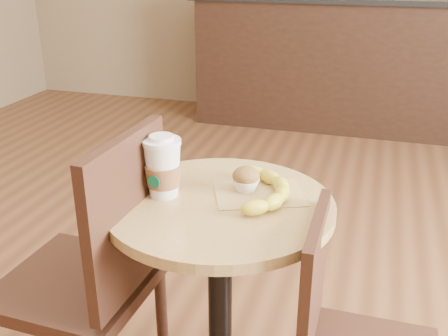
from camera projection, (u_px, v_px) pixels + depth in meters
name	position (u px, v px, depth m)	size (l,w,h in m)	color
cafe_table	(220.00, 278.00, 1.51)	(0.62, 0.62, 0.75)	black
chair_left	(96.00, 273.00, 1.50)	(0.43, 0.43, 0.95)	#361D13
service_counter	(336.00, 62.00, 4.24)	(2.30, 0.65, 1.04)	black
kraft_bag	(259.00, 194.00, 1.45)	(0.24, 0.18, 0.00)	#A98A51
coffee_cup	(163.00, 169.00, 1.41)	(0.10, 0.11, 0.17)	silver
muffin	(246.00, 179.00, 1.45)	(0.08, 0.08, 0.07)	silver
banana	(263.00, 190.00, 1.42)	(0.19, 0.29, 0.04)	gold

